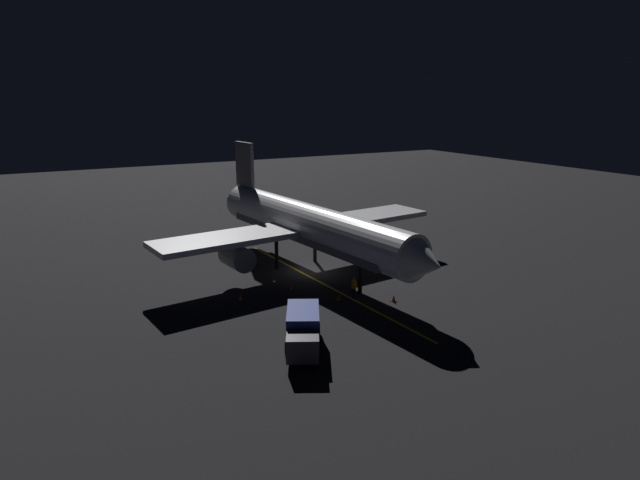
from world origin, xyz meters
TOP-DOWN VIEW (x-y plane):
  - ground_plane at (0.00, 0.00)m, footprint 180.00×180.00m
  - apron_guide_stripe at (0.66, 4.00)m, footprint 1.86×28.08m
  - airliner at (0.06, -0.56)m, footprint 28.96×33.98m
  - baggage_truck at (8.05, 14.29)m, footprint 4.48×5.97m
  - catering_truck at (-9.11, -1.43)m, footprint 5.53×5.24m
  - ground_crew_worker at (0.18, 8.08)m, footprint 0.40×0.40m
  - traffic_cone_near_left at (8.53, 4.13)m, footprint 0.50×0.50m
  - traffic_cone_near_right at (3.82, 3.80)m, footprint 0.50×0.50m
  - traffic_cone_under_wing at (-2.20, 10.29)m, footprint 0.50×0.50m
  - traffic_cone_far at (1.61, 8.04)m, footprint 0.50×0.50m

SIDE VIEW (x-z plane):
  - ground_plane at x=0.00m, z-range -0.20..0.00m
  - apron_guide_stripe at x=0.66m, z-range 0.00..0.01m
  - traffic_cone_near_left at x=8.53m, z-range -0.03..0.52m
  - traffic_cone_near_right at x=3.82m, z-range -0.03..0.52m
  - traffic_cone_under_wing at x=-2.20m, z-range -0.03..0.52m
  - traffic_cone_far at x=1.61m, z-range -0.03..0.52m
  - ground_crew_worker at x=0.18m, z-range 0.02..1.76m
  - catering_truck at x=-9.11m, z-range 0.04..2.36m
  - baggage_truck at x=8.05m, z-range 0.02..2.51m
  - airliner at x=0.06m, z-range -1.26..9.99m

